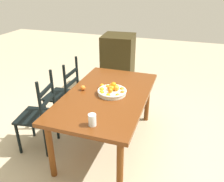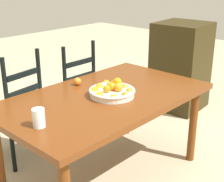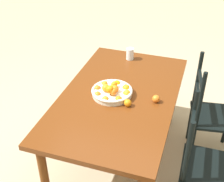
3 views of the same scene
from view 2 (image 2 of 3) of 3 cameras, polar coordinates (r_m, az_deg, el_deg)
name	(u,v)px [view 2 (image 2 of 3)]	position (r m, az deg, el deg)	size (l,w,h in m)	color
ground_plane	(105,176)	(2.87, -1.21, -14.51)	(12.00, 12.00, 0.00)	tan
dining_table	(104,105)	(2.55, -1.32, -2.35)	(1.63, 0.96, 0.73)	#612E10
chair_near_window	(16,112)	(3.02, -16.29, -3.46)	(0.47, 0.47, 1.01)	black
chair_by_cabinet	(71,94)	(3.36, -7.08, -0.60)	(0.43, 0.43, 0.99)	black
cabinet	(181,66)	(4.10, 11.76, 4.22)	(0.58, 0.57, 1.05)	#2E250F
fruit_bowl	(112,91)	(2.49, 0.00, -0.01)	(0.35, 0.35, 0.13)	silver
orange_loose_0	(106,84)	(2.68, -1.03, 1.29)	(0.06, 0.06, 0.06)	orange
orange_loose_1	(77,81)	(2.74, -6.00, 1.65)	(0.06, 0.06, 0.06)	orange
drinking_glass	(39,118)	(2.05, -12.57, -4.56)	(0.08, 0.08, 0.12)	silver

